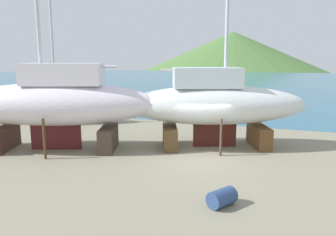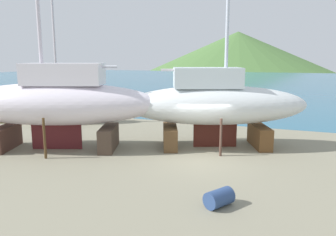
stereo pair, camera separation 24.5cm
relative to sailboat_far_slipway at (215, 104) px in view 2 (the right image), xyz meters
name	(u,v)px [view 2 (the right image)]	position (x,y,z in m)	size (l,w,h in m)	color
ground_plane	(176,184)	(-0.10, -5.76, -2.30)	(46.65, 46.65, 0.00)	gray
sea_water	(274,82)	(-0.10, 49.89, -2.30)	(169.07, 87.98, 0.01)	#276483
headland_hill	(237,66)	(-27.61, 173.02, -2.30)	(173.11, 173.11, 37.61)	#4B7339
sailboat_far_slipway	(215,104)	(0.00, 0.00, 0.00)	(9.97, 6.44, 14.64)	brown
sailboat_mid_port	(56,102)	(-7.44, -3.34, 0.15)	(11.08, 6.56, 18.19)	#482D25
sailboat_large_starboard	(63,100)	(-11.72, 2.60, -0.67)	(7.23, 4.53, 12.15)	brown
barrel_tar_black	(219,198)	(1.82, -7.02, -2.02)	(0.57, 0.57, 0.91)	navy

